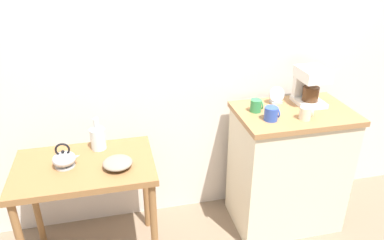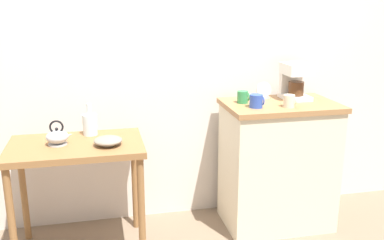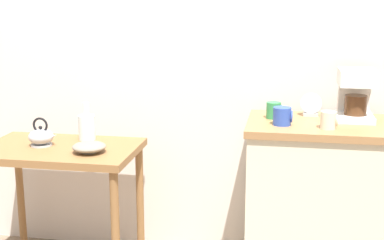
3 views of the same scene
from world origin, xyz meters
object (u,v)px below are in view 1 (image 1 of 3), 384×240
bowl_stoneware (118,163)px  table_clock (277,96)px  teakettle (64,159)px  coffee_maker (309,84)px  mug_tall_green (256,106)px  glass_carafe_vase (98,138)px  mug_small_cream (306,113)px  mug_blue (271,114)px

bowl_stoneware → table_clock: bearing=15.0°
teakettle → coffee_maker: bearing=6.2°
bowl_stoneware → mug_tall_green: mug_tall_green is taller
teakettle → table_clock: size_ratio=1.35×
bowl_stoneware → teakettle: teakettle is taller
mug_tall_green → table_clock: (0.19, 0.10, 0.01)m
glass_carafe_vase → mug_tall_green: bearing=-2.7°
glass_carafe_vase → table_clock: (1.24, 0.05, 0.15)m
mug_small_cream → mug_tall_green: 0.32m
mug_small_cream → mug_tall_green: size_ratio=0.99×
bowl_stoneware → mug_tall_green: (0.94, 0.20, 0.19)m
coffee_maker → teakettle: bearing=-173.8°
coffee_maker → table_clock: bearing=169.4°
coffee_maker → table_clock: 0.24m
teakettle → mug_tall_green: size_ratio=1.94×
mug_small_cream → table_clock: (-0.07, 0.28, 0.01)m
bowl_stoneware → mug_blue: (0.98, 0.06, 0.19)m
glass_carafe_vase → coffee_maker: bearing=0.3°
coffee_maker → mug_small_cream: (-0.14, -0.24, -0.10)m
teakettle → mug_tall_green: (1.24, 0.12, 0.17)m
teakettle → mug_small_cream: size_ratio=1.97×
mug_tall_green → glass_carafe_vase: bearing=177.3°
mug_tall_green → teakettle: bearing=-174.4°
table_clock → glass_carafe_vase: bearing=-177.7°
bowl_stoneware → teakettle: bearing=164.8°
bowl_stoneware → coffee_maker: 1.40m
coffee_maker → mug_blue: (-0.36, -0.20, -0.10)m
mug_tall_green → table_clock: size_ratio=0.69×
bowl_stoneware → glass_carafe_vase: bearing=113.0°
mug_blue → mug_tall_green: (-0.04, 0.14, -0.00)m
bowl_stoneware → mug_tall_green: bearing=12.3°
teakettle → table_clock: 1.46m
mug_tall_green → mug_blue: bearing=-72.6°
coffee_maker → mug_small_cream: size_ratio=3.10×
glass_carafe_vase → mug_small_cream: bearing=-10.0°
bowl_stoneware → glass_carafe_vase: glass_carafe_vase is taller
glass_carafe_vase → coffee_maker: 1.47m
glass_carafe_vase → mug_small_cream: 1.34m
bowl_stoneware → teakettle: size_ratio=1.06×
mug_blue → mug_tall_green: size_ratio=1.11×
coffee_maker → mug_blue: size_ratio=2.75×
glass_carafe_vase → mug_tall_green: size_ratio=2.52×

